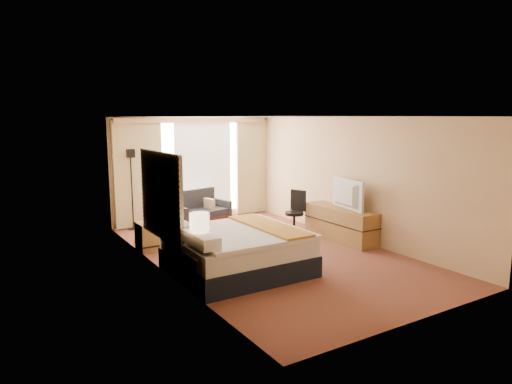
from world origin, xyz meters
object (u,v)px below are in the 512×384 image
nightstand_left (203,272)px  loveseat (199,215)px  media_dresser (340,224)px  lamp_right (150,201)px  desk_chair (295,214)px  bed (237,251)px  floor_lamp (131,173)px  television (343,194)px  nightstand_right (150,236)px  lamp_left (199,222)px

nightstand_left → loveseat: bearing=66.3°
media_dresser → lamp_right: lamp_right is taller
loveseat → desk_chair: bearing=-61.3°
desk_chair → lamp_right: size_ratio=1.74×
bed → floor_lamp: (-0.58, 3.95, 0.95)m
bed → television: (2.84, 0.53, 0.64)m
media_dresser → bed: bearing=-167.3°
floor_lamp → lamp_right: 1.95m
television → floor_lamp: bearing=54.6°
media_dresser → floor_lamp: (-3.47, 3.30, 0.98)m
nightstand_right → television: (3.65, -1.57, 0.74)m
floor_lamp → nightstand_left: bearing=-93.0°
nightstand_left → television: (3.65, 0.93, 0.74)m
television → nightstand_right: bearing=76.4°
lamp_left → desk_chair: bearing=31.3°
loveseat → lamp_left: 4.16m
media_dresser → television: bearing=-113.5°
floor_lamp → lamp_left: floor_lamp is taller
desk_chair → media_dresser: bearing=-87.2°
floor_lamp → television: 4.84m
media_dresser → lamp_left: size_ratio=2.87×
loveseat → floor_lamp: 1.86m
nightstand_right → floor_lamp: 2.14m
bed → nightstand_left: bearing=-153.7°
nightstand_left → loveseat: 4.12m
nightstand_left → floor_lamp: floor_lamp is taller
desk_chair → television: 1.30m
loveseat → lamp_left: size_ratio=2.43×
nightstand_left → lamp_left: bearing=127.1°
floor_lamp → lamp_right: size_ratio=3.35×
loveseat → desk_chair: size_ratio=1.56×
lamp_right → media_dresser: bearing=-20.7°
nightstand_left → nightstand_right: same height
desk_chair → television: size_ratio=0.90×
lamp_left → television: bearing=13.7°
lamp_right → loveseat: bearing=39.1°
lamp_left → television: size_ratio=0.58×
television → media_dresser: bearing=-13.9°
lamp_right → television: bearing=-22.5°
desk_chair → floor_lamp: bearing=119.0°
nightstand_left → nightstand_right: 2.50m
bed → loveseat: bed is taller
desk_chair → television: bearing=-91.9°
nightstand_left → nightstand_right: (0.00, 2.50, 0.00)m
nightstand_left → loveseat: size_ratio=0.36×
loveseat → lamp_left: (-1.69, -3.73, 0.75)m
nightstand_right → lamp_left: (-0.03, -2.46, 0.76)m
nightstand_left → bed: bed is taller
nightstand_left → floor_lamp: bearing=87.0°
lamp_left → lamp_right: bearing=88.8°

